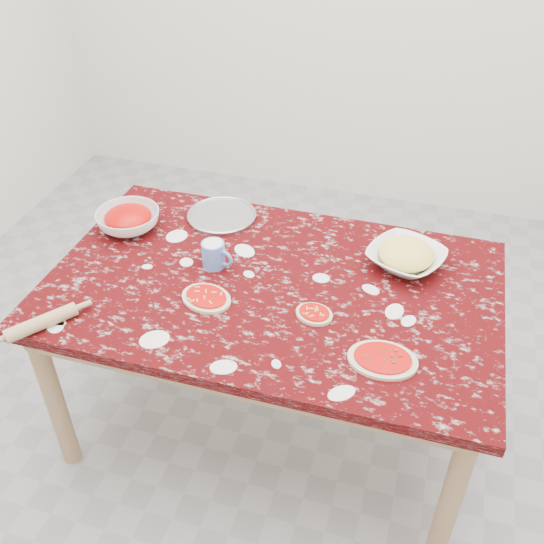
{
  "coord_description": "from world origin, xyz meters",
  "views": [
    {
      "loc": [
        0.49,
        -1.64,
        2.12
      ],
      "look_at": [
        0.0,
        0.0,
        0.8
      ],
      "focal_mm": 40.4,
      "sensor_mm": 36.0,
      "label": 1
    }
  ],
  "objects_px": {
    "sauce_bowl": "(128,220)",
    "cheese_bowl": "(406,258)",
    "worktable": "(272,301)",
    "flour_mug": "(214,254)",
    "rolling_pin": "(41,323)",
    "pizza_tray": "(222,216)"
  },
  "relations": [
    {
      "from": "pizza_tray",
      "to": "flour_mug",
      "type": "distance_m",
      "value": 0.34
    },
    {
      "from": "pizza_tray",
      "to": "sauce_bowl",
      "type": "xyz_separation_m",
      "value": [
        -0.33,
        -0.19,
        0.03
      ]
    },
    {
      "from": "worktable",
      "to": "flour_mug",
      "type": "height_order",
      "value": "flour_mug"
    },
    {
      "from": "pizza_tray",
      "to": "worktable",
      "type": "bearing_deg",
      "value": -47.94
    },
    {
      "from": "pizza_tray",
      "to": "cheese_bowl",
      "type": "xyz_separation_m",
      "value": [
        0.77,
        -0.12,
        0.03
      ]
    },
    {
      "from": "sauce_bowl",
      "to": "worktable",
      "type": "bearing_deg",
      "value": -15.0
    },
    {
      "from": "pizza_tray",
      "to": "cheese_bowl",
      "type": "height_order",
      "value": "cheese_bowl"
    },
    {
      "from": "pizza_tray",
      "to": "rolling_pin",
      "type": "distance_m",
      "value": 0.86
    },
    {
      "from": "cheese_bowl",
      "to": "flour_mug",
      "type": "height_order",
      "value": "flour_mug"
    },
    {
      "from": "cheese_bowl",
      "to": "flour_mug",
      "type": "distance_m",
      "value": 0.7
    },
    {
      "from": "sauce_bowl",
      "to": "cheese_bowl",
      "type": "bearing_deg",
      "value": 3.57
    },
    {
      "from": "worktable",
      "to": "sauce_bowl",
      "type": "relative_size",
      "value": 6.39
    },
    {
      "from": "sauce_bowl",
      "to": "pizza_tray",
      "type": "bearing_deg",
      "value": 29.62
    },
    {
      "from": "flour_mug",
      "to": "rolling_pin",
      "type": "xyz_separation_m",
      "value": [
        -0.42,
        -0.48,
        -0.03
      ]
    },
    {
      "from": "worktable",
      "to": "cheese_bowl",
      "type": "relative_size",
      "value": 5.98
    },
    {
      "from": "worktable",
      "to": "flour_mug",
      "type": "relative_size",
      "value": 12.69
    },
    {
      "from": "worktable",
      "to": "pizza_tray",
      "type": "bearing_deg",
      "value": 132.06
    },
    {
      "from": "worktable",
      "to": "sauce_bowl",
      "type": "height_order",
      "value": "sauce_bowl"
    },
    {
      "from": "worktable",
      "to": "rolling_pin",
      "type": "bearing_deg",
      "value": -145.98
    },
    {
      "from": "pizza_tray",
      "to": "flour_mug",
      "type": "xyz_separation_m",
      "value": [
        0.09,
        -0.32,
        0.05
      ]
    },
    {
      "from": "worktable",
      "to": "rolling_pin",
      "type": "xyz_separation_m",
      "value": [
        -0.65,
        -0.44,
        0.11
      ]
    },
    {
      "from": "cheese_bowl",
      "to": "sauce_bowl",
      "type": "bearing_deg",
      "value": -176.43
    }
  ]
}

